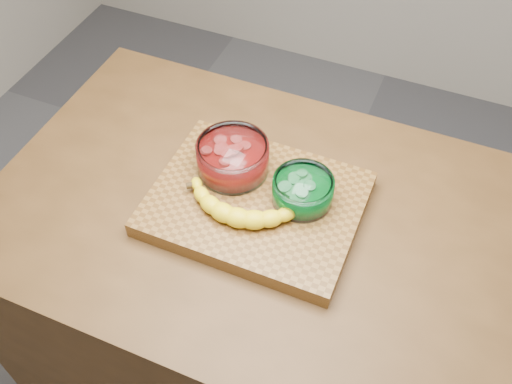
% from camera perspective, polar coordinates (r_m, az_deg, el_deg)
% --- Properties ---
extents(ground, '(3.50, 3.50, 0.00)m').
position_cam_1_polar(ground, '(2.05, -0.00, -17.54)').
color(ground, '#505054').
rests_on(ground, ground).
extents(counter, '(1.20, 0.80, 0.90)m').
position_cam_1_polar(counter, '(1.65, -0.00, -11.52)').
color(counter, '#503418').
rests_on(counter, ground).
extents(cutting_board, '(0.45, 0.35, 0.04)m').
position_cam_1_polar(cutting_board, '(1.25, -0.00, -1.18)').
color(cutting_board, brown).
rests_on(cutting_board, counter).
extents(bowl_red, '(0.16, 0.16, 0.08)m').
position_cam_1_polar(bowl_red, '(1.27, -2.33, 3.43)').
color(bowl_red, white).
rests_on(bowl_red, cutting_board).
extents(bowl_green, '(0.13, 0.13, 0.06)m').
position_cam_1_polar(bowl_green, '(1.22, 4.70, 0.16)').
color(bowl_green, white).
rests_on(bowl_green, cutting_board).
extents(banana, '(0.29, 0.14, 0.04)m').
position_cam_1_polar(banana, '(1.20, -1.41, -1.18)').
color(banana, yellow).
rests_on(banana, cutting_board).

